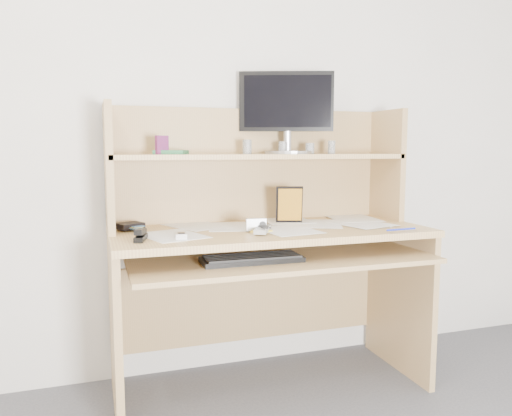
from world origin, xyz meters
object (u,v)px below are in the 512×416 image
object	(u,v)px
tv_remote	(263,229)
keyboard	(252,259)
game_case	(289,205)
desk	(265,238)
monitor	(287,110)

from	to	relation	value
tv_remote	keyboard	bearing A→B (deg)	-101.73
tv_remote	game_case	distance (m)	0.29
desk	tv_remote	distance (m)	0.20
desk	keyboard	distance (m)	0.32
desk	monitor	world-z (taller)	monitor
game_case	monitor	bearing A→B (deg)	94.24
desk	game_case	distance (m)	0.20
desk	tv_remote	size ratio (longest dim) A/B	7.65
tv_remote	monitor	xyz separation A→B (m)	(0.22, 0.29, 0.53)
monitor	desk	bearing A→B (deg)	-121.70
tv_remote	game_case	world-z (taller)	game_case
desk	keyboard	size ratio (longest dim) A/B	3.39
tv_remote	game_case	bearing A→B (deg)	70.78
keyboard	desk	bearing A→B (deg)	62.19
keyboard	game_case	world-z (taller)	game_case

